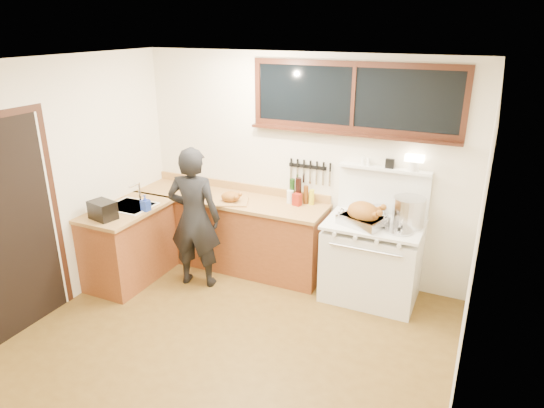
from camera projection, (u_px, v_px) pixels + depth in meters
The scene contains 20 objects.
ground_plane at pixel (231, 344), 4.67m from camera, with size 4.00×3.50×0.02m, color brown.
room_shell at pixel (225, 180), 4.08m from camera, with size 4.10×3.60×2.65m.
counter_back at pixel (230, 231), 6.05m from camera, with size 2.44×0.64×1.00m.
counter_left at pixel (129, 244), 5.70m from camera, with size 0.64×1.09×0.90m.
sink_unit at pixel (131, 211), 5.61m from camera, with size 0.50×0.45×0.37m.
vintage_stove at pixel (372, 258), 5.31m from camera, with size 1.02×0.74×1.60m.
back_window at pixel (353, 105), 5.16m from camera, with size 2.32×0.13×0.77m.
left_doorway at pixel (15, 226), 4.59m from camera, with size 0.02×1.04×2.17m.
knife_strip at pixel (309, 168), 5.62m from camera, with size 0.52×0.03×0.28m.
man at pixel (194, 218), 5.46m from camera, with size 0.67×0.52×1.65m.
soap_bottle at pixel (145, 203), 5.43m from camera, with size 0.09×0.10×0.19m.
toaster at pixel (103, 210), 5.21m from camera, with size 0.32×0.25×0.20m.
cutting_board at pixel (231, 199), 5.69m from camera, with size 0.48×0.43×0.14m.
roast_turkey at pixel (363, 216), 5.05m from camera, with size 0.54×0.48×0.25m.
stockpot at pixel (409, 212), 5.02m from camera, with size 0.43×0.43×0.31m.
saucepan at pixel (378, 211), 5.32m from camera, with size 0.17×0.28×0.11m.
pot_lid at pixel (399, 230), 4.92m from camera, with size 0.29×0.29×0.04m.
coffee_tin at pixel (297, 200), 5.60m from camera, with size 0.11×0.09×0.14m.
pitcher at pixel (290, 197), 5.68m from camera, with size 0.09×0.09×0.15m.
bottle_cluster at pixel (300, 192), 5.66m from camera, with size 0.31×0.07×0.30m.
Camera 1 is at (1.98, -3.37, 2.90)m, focal length 32.00 mm.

